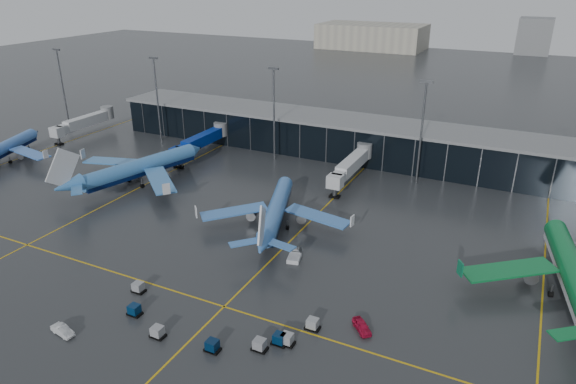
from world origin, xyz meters
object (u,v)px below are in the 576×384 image
at_px(airliner_arkefly, 140,158).
at_px(service_van_white, 63,330).
at_px(baggage_carts, 220,327).
at_px(mobile_airstair, 294,256).
at_px(airliner_aer_lingus, 575,259).
at_px(airliner_klm_near, 276,200).
at_px(airliner_klm_west, 2,141).
at_px(service_van_red, 362,326).

height_order(airliner_arkefly, service_van_white, airliner_arkefly).
relative_size(baggage_carts, mobile_airstair, 8.76).
xyz_separation_m(airliner_arkefly, baggage_carts, (49.42, -40.30, -5.79)).
relative_size(airliner_arkefly, service_van_white, 10.40).
xyz_separation_m(baggage_carts, service_van_white, (-20.24, -10.65, -0.08)).
distance_m(airliner_aer_lingus, mobile_airstair, 46.36).
distance_m(airliner_klm_near, baggage_carts, 35.72).
distance_m(airliner_klm_west, airliner_arkefly, 45.17).
bearing_deg(airliner_klm_near, baggage_carts, -94.87).
bearing_deg(airliner_klm_near, service_van_red, -61.47).
bearing_deg(airliner_klm_near, mobile_airstair, -68.77).
bearing_deg(airliner_klm_west, mobile_airstair, -26.54).
bearing_deg(service_van_red, airliner_arkefly, 112.89).
height_order(airliner_klm_west, baggage_carts, airliner_klm_west).
distance_m(airliner_klm_near, mobile_airstair, 15.56).
relative_size(airliner_arkefly, airliner_aer_lingus, 1.02).
distance_m(airliner_klm_west, baggage_carts, 101.07).
relative_size(airliner_aer_lingus, service_van_white, 10.19).
bearing_deg(airliner_arkefly, mobile_airstair, -3.99).
bearing_deg(airliner_arkefly, airliner_klm_west, -159.44).
relative_size(airliner_arkefly, airliner_klm_near, 1.15).
xyz_separation_m(airliner_aer_lingus, baggage_carts, (-45.75, -33.62, -5.65)).
height_order(airliner_arkefly, service_van_red, airliner_arkefly).
xyz_separation_m(airliner_klm_west, service_van_red, (112.88, -26.45, -4.92)).
xyz_separation_m(airliner_klm_west, airliner_arkefly, (44.94, 4.43, 0.91)).
distance_m(baggage_carts, service_van_red, 20.77).
xyz_separation_m(airliner_klm_west, airliner_klm_near, (85.84, -1.55, 0.07)).
bearing_deg(service_van_red, airliner_klm_west, 124.15).
relative_size(airliner_arkefly, mobile_airstair, 11.74).
bearing_deg(mobile_airstair, baggage_carts, -106.09).
distance_m(airliner_arkefly, service_van_white, 59.01).
xyz_separation_m(baggage_carts, mobile_airstair, (0.97, 23.03, 0.01)).
distance_m(airliner_klm_near, airliner_aer_lingus, 54.28).
bearing_deg(airliner_arkefly, airliner_klm_near, 6.61).
xyz_separation_m(airliner_arkefly, airliner_klm_near, (40.90, -5.98, -0.84)).
xyz_separation_m(airliner_arkefly, service_van_white, (29.19, -50.95, -5.87)).
height_order(airliner_aer_lingus, baggage_carts, airliner_aer_lingus).
bearing_deg(baggage_carts, airliner_klm_near, 103.95).
bearing_deg(airliner_klm_near, airliner_arkefly, 152.87).
bearing_deg(service_van_white, airliner_aer_lingus, -47.40).
xyz_separation_m(airliner_aer_lingus, service_van_red, (-27.24, -24.20, -5.69)).
height_order(airliner_klm_west, airliner_aer_lingus, airliner_aer_lingus).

